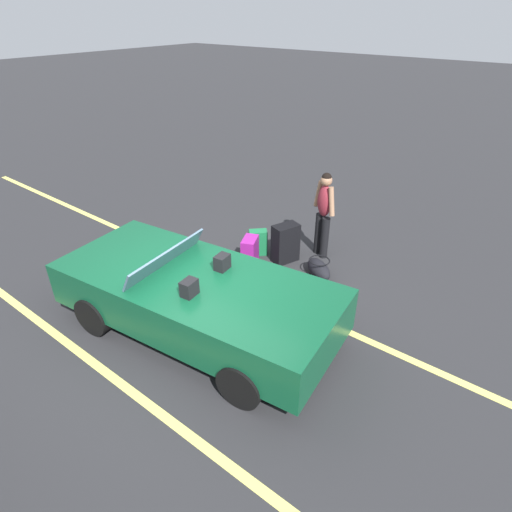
{
  "coord_description": "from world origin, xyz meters",
  "views": [
    {
      "loc": [
        -3.69,
        3.37,
        4.19
      ],
      "look_at": [
        -0.12,
        -1.22,
        0.75
      ],
      "focal_mm": 29.88,
      "sensor_mm": 36.0,
      "label": 1
    }
  ],
  "objects_px": {
    "convertible_car": "(185,293)",
    "traveler_person": "(324,211)",
    "suitcase_medium_bright": "(250,254)",
    "suitcase_large_black": "(285,243)",
    "suitcase_small_carryon": "(258,242)",
    "duffel_bag": "(319,269)"
  },
  "relations": [
    {
      "from": "suitcase_large_black",
      "to": "suitcase_small_carryon",
      "type": "bearing_deg",
      "value": 31.26
    },
    {
      "from": "convertible_car",
      "to": "duffel_bag",
      "type": "bearing_deg",
      "value": -116.76
    },
    {
      "from": "convertible_car",
      "to": "traveler_person",
      "type": "xyz_separation_m",
      "value": [
        -0.49,
        -3.07,
        0.34
      ]
    },
    {
      "from": "convertible_car",
      "to": "traveler_person",
      "type": "height_order",
      "value": "traveler_person"
    },
    {
      "from": "suitcase_small_carryon",
      "to": "duffel_bag",
      "type": "relative_size",
      "value": 0.71
    },
    {
      "from": "convertible_car",
      "to": "suitcase_large_black",
      "type": "height_order",
      "value": "convertible_car"
    },
    {
      "from": "suitcase_large_black",
      "to": "traveler_person",
      "type": "relative_size",
      "value": 0.45
    },
    {
      "from": "duffel_bag",
      "to": "traveler_person",
      "type": "height_order",
      "value": "traveler_person"
    },
    {
      "from": "duffel_bag",
      "to": "convertible_car",
      "type": "bearing_deg",
      "value": 70.04
    },
    {
      "from": "traveler_person",
      "to": "suitcase_large_black",
      "type": "bearing_deg",
      "value": -9.2
    },
    {
      "from": "convertible_car",
      "to": "traveler_person",
      "type": "bearing_deg",
      "value": -105.82
    },
    {
      "from": "suitcase_medium_bright",
      "to": "traveler_person",
      "type": "bearing_deg",
      "value": -144.83
    },
    {
      "from": "convertible_car",
      "to": "suitcase_medium_bright",
      "type": "bearing_deg",
      "value": -88.54
    },
    {
      "from": "duffel_bag",
      "to": "suitcase_large_black",
      "type": "bearing_deg",
      "value": -6.52
    },
    {
      "from": "suitcase_small_carryon",
      "to": "duffel_bag",
      "type": "height_order",
      "value": "suitcase_small_carryon"
    },
    {
      "from": "convertible_car",
      "to": "suitcase_small_carryon",
      "type": "xyz_separation_m",
      "value": [
        0.48,
        -2.35,
        -0.34
      ]
    },
    {
      "from": "suitcase_medium_bright",
      "to": "suitcase_small_carryon",
      "type": "bearing_deg",
      "value": -91.13
    },
    {
      "from": "suitcase_large_black",
      "to": "traveler_person",
      "type": "height_order",
      "value": "traveler_person"
    },
    {
      "from": "suitcase_medium_bright",
      "to": "duffel_bag",
      "type": "relative_size",
      "value": 0.88
    },
    {
      "from": "suitcase_small_carryon",
      "to": "duffel_bag",
      "type": "bearing_deg",
      "value": 46.27
    },
    {
      "from": "suitcase_large_black",
      "to": "traveler_person",
      "type": "distance_m",
      "value": 0.93
    },
    {
      "from": "suitcase_small_carryon",
      "to": "traveler_person",
      "type": "distance_m",
      "value": 1.39
    }
  ]
}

